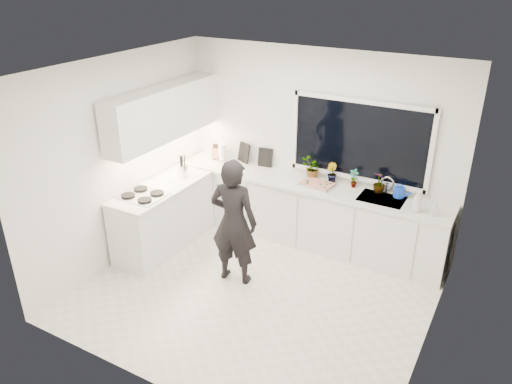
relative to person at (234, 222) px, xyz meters
The scene contains 25 objects.
floor 0.92m from the person, 19.33° to the right, with size 4.00×3.50×0.02m, color beige.
wall_back 1.75m from the person, 76.81° to the left, with size 4.00×0.02×2.70m, color white.
wall_left 1.72m from the person, behind, with size 0.02×3.50×2.70m, color white.
wall_right 2.45m from the person, ahead, with size 0.02×3.50×2.70m, color white.
ceiling 1.94m from the person, 19.33° to the right, with size 4.00×3.50×0.02m, color white.
window 2.01m from the person, 58.35° to the left, with size 1.80×0.02×1.00m, color black.
base_cabinets_back 1.42m from the person, 73.86° to the left, with size 3.92×0.58×0.88m, color white.
base_cabinets_left 1.36m from the person, behind, with size 0.58×1.60×0.88m, color white.
countertop_back 1.36m from the person, 73.74° to the left, with size 3.94×0.62×0.04m, color silver.
countertop_left 1.31m from the person, behind, with size 0.62×1.60×0.04m, color silver.
upper_cabinets 1.84m from the person, 158.10° to the left, with size 0.34×2.10×0.70m, color white.
sink 1.95m from the person, 42.61° to the left, with size 0.58×0.42×0.14m, color silver.
faucet 2.10m from the person, 46.66° to the left, with size 0.03×0.03×0.22m, color silver.
stovetop 1.32m from the person, behind, with size 0.56×0.48×0.03m, color black.
person is the anchor object (origin of this frame).
pizza_tray 1.41m from the person, 66.71° to the left, with size 0.45×0.33×0.03m, color #B9B9BE.
pizza 1.41m from the person, 66.71° to the left, with size 0.41×0.29×0.01m, color #AF2717.
watering_can 2.19m from the person, 42.59° to the left, with size 0.14×0.14×0.13m, color blue.
paper_towel_roll 1.79m from the person, 127.16° to the left, with size 0.11×0.11×0.26m, color white.
knife_block 1.89m from the person, 129.32° to the left, with size 0.13×0.10×0.22m, color olive.
utensil_crock 1.43m from the person, 151.88° to the left, with size 0.13×0.13×0.16m, color silver.
picture_frame_large 1.63m from the person, 104.67° to the left, with size 0.22×0.02×0.28m, color black.
picture_frame_small 1.76m from the person, 116.45° to the left, with size 0.25×0.02×0.30m, color black.
herb_plants 1.64m from the person, 65.77° to the left, with size 1.23×0.36×0.30m.
soap_bottles 2.29m from the person, 30.85° to the left, with size 0.34×0.15×0.28m.
Camera 1 is at (2.47, -4.38, 3.71)m, focal length 35.00 mm.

